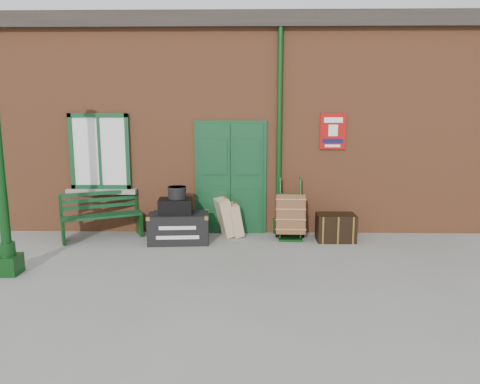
{
  "coord_description": "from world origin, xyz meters",
  "views": [
    {
      "loc": [
        0.08,
        -7.74,
        2.53
      ],
      "look_at": [
        -0.1,
        0.6,
        1.0
      ],
      "focal_mm": 35.0,
      "sensor_mm": 36.0,
      "label": 1
    }
  ],
  "objects_px": {
    "houdini_trunk": "(179,228)",
    "porter_trolley": "(290,216)",
    "bench": "(101,214)",
    "dark_trunk": "(336,228)"
  },
  "relations": [
    {
      "from": "bench",
      "to": "porter_trolley",
      "type": "distance_m",
      "value": 3.68
    },
    {
      "from": "porter_trolley",
      "to": "dark_trunk",
      "type": "height_order",
      "value": "porter_trolley"
    },
    {
      "from": "porter_trolley",
      "to": "bench",
      "type": "bearing_deg",
      "value": -177.72
    },
    {
      "from": "bench",
      "to": "dark_trunk",
      "type": "relative_size",
      "value": 2.15
    },
    {
      "from": "porter_trolley",
      "to": "dark_trunk",
      "type": "bearing_deg",
      "value": -10.83
    },
    {
      "from": "houdini_trunk",
      "to": "porter_trolley",
      "type": "bearing_deg",
      "value": 4.84
    },
    {
      "from": "bench",
      "to": "dark_trunk",
      "type": "xyz_separation_m",
      "value": [
        4.53,
        -0.13,
        -0.21
      ]
    },
    {
      "from": "houdini_trunk",
      "to": "dark_trunk",
      "type": "relative_size",
      "value": 1.55
    },
    {
      "from": "bench",
      "to": "houdini_trunk",
      "type": "height_order",
      "value": "bench"
    },
    {
      "from": "bench",
      "to": "dark_trunk",
      "type": "bearing_deg",
      "value": -26.55
    }
  ]
}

